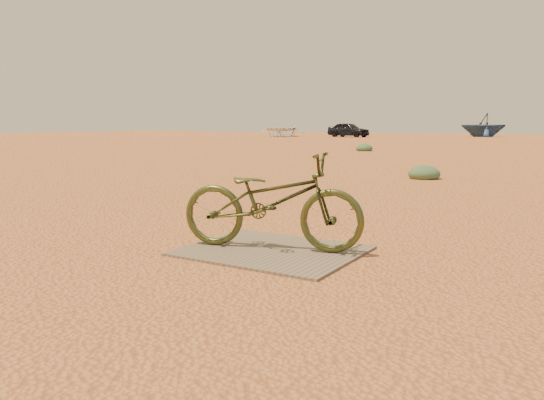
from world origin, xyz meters
The scene contains 8 objects.
ground centered at (0.00, 0.00, 0.00)m, with size 120.00×120.00×0.00m, color #C4763F.
plywood_board centered at (-0.24, 0.06, 0.01)m, with size 1.49×1.22×0.02m, color #70624B.
bicycle centered at (-0.27, 0.09, 0.45)m, with size 0.57×1.64×0.86m, color #3D431E.
car centered at (-15.74, 38.08, 0.61)m, with size 1.45×3.60×1.23m, color black.
boat_near_left centered at (-21.78, 37.12, 0.61)m, with size 4.18×5.85×1.21m, color white.
boat_far_left centered at (-6.12, 44.74, 1.01)m, with size 3.30×3.83×2.01m, color navy.
kale_a centered at (-0.82, 7.07, 0.00)m, with size 0.65×0.65×0.36m, color #4D6E47.
kale_c centered at (-6.03, 16.99, 0.00)m, with size 0.69×0.69×0.38m, color #4D6E47.
Camera 1 is at (2.13, -3.85, 1.13)m, focal length 35.00 mm.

